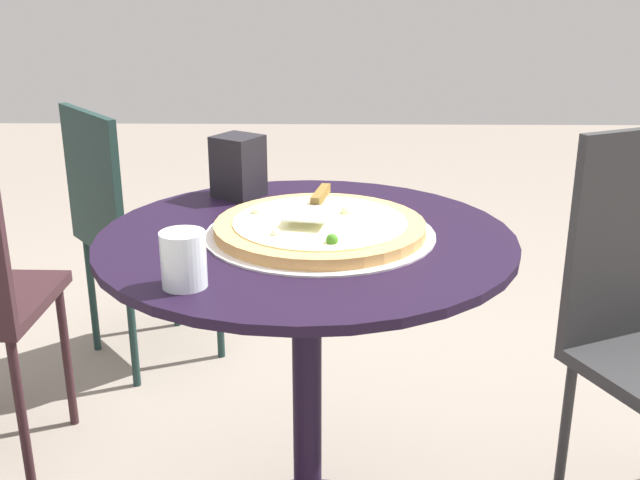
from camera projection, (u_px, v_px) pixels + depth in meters
patio_table at (307, 339)px, 1.54m from camera, size 0.80×0.80×0.75m
pizza_on_tray at (320, 227)px, 1.47m from camera, size 0.44×0.44×0.04m
pizza_server at (315, 203)px, 1.49m from camera, size 0.10×0.22×0.02m
drinking_cup at (184, 259)px, 1.22m from camera, size 0.07×0.07×0.09m
napkin_dispenser at (238, 166)px, 1.69m from camera, size 0.13×0.13×0.14m
patio_chair_near at (128, 219)px, 2.40m from camera, size 0.52×0.52×0.84m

